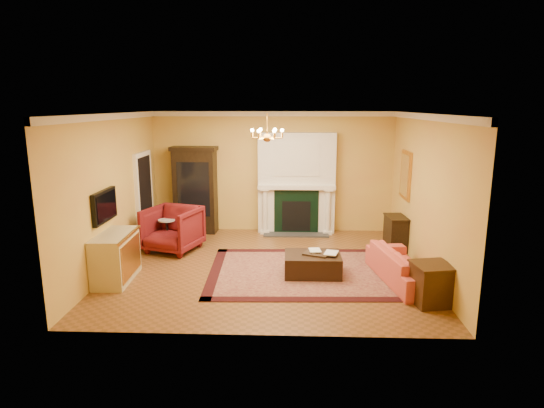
# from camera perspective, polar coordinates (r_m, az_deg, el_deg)

# --- Properties ---
(floor) EXTENTS (6.00, 5.50, 0.02)m
(floor) POSITION_cam_1_polar(r_m,az_deg,el_deg) (9.13, -0.58, -7.94)
(floor) COLOR brown
(floor) RESTS_ON ground
(ceiling) EXTENTS (6.00, 5.50, 0.02)m
(ceiling) POSITION_cam_1_polar(r_m,az_deg,el_deg) (8.57, -0.62, 11.37)
(ceiling) COLOR white
(ceiling) RESTS_ON wall_back
(wall_back) EXTENTS (6.00, 0.02, 3.00)m
(wall_back) POSITION_cam_1_polar(r_m,az_deg,el_deg) (11.44, 0.08, 4.03)
(wall_back) COLOR gold
(wall_back) RESTS_ON floor
(wall_front) EXTENTS (6.00, 0.02, 3.00)m
(wall_front) POSITION_cam_1_polar(r_m,az_deg,el_deg) (6.04, -1.89, -3.55)
(wall_front) COLOR gold
(wall_front) RESTS_ON floor
(wall_left) EXTENTS (0.02, 5.50, 3.00)m
(wall_left) POSITION_cam_1_polar(r_m,az_deg,el_deg) (9.37, -19.33, 1.47)
(wall_left) COLOR gold
(wall_left) RESTS_ON floor
(wall_right) EXTENTS (0.02, 5.50, 3.00)m
(wall_right) POSITION_cam_1_polar(r_m,az_deg,el_deg) (9.09, 18.72, 1.19)
(wall_right) COLOR gold
(wall_right) RESTS_ON floor
(fireplace) EXTENTS (1.90, 0.70, 2.50)m
(fireplace) POSITION_cam_1_polar(r_m,az_deg,el_deg) (11.30, 3.09, 2.33)
(fireplace) COLOR silver
(fireplace) RESTS_ON wall_back
(crown_molding) EXTENTS (6.00, 5.50, 0.12)m
(crown_molding) POSITION_cam_1_polar(r_m,az_deg,el_deg) (9.52, -0.33, 11.05)
(crown_molding) COLOR silver
(crown_molding) RESTS_ON ceiling
(doorway) EXTENTS (0.08, 1.05, 2.10)m
(doorway) POSITION_cam_1_polar(r_m,az_deg,el_deg) (11.00, -15.70, 0.82)
(doorway) COLOR white
(doorway) RESTS_ON wall_left
(tv_panel) EXTENTS (0.09, 0.95, 0.58)m
(tv_panel) POSITION_cam_1_polar(r_m,az_deg,el_deg) (8.83, -20.27, -0.23)
(tv_panel) COLOR black
(tv_panel) RESTS_ON wall_left
(gilt_mirror) EXTENTS (0.06, 0.76, 1.05)m
(gilt_mirror) POSITION_cam_1_polar(r_m,az_deg,el_deg) (10.38, 16.41, 3.51)
(gilt_mirror) COLOR gold
(gilt_mirror) RESTS_ON wall_right
(chandelier) EXTENTS (0.63, 0.55, 0.53)m
(chandelier) POSITION_cam_1_polar(r_m,az_deg,el_deg) (8.58, -0.62, 8.69)
(chandelier) COLOR gold
(chandelier) RESTS_ON ceiling
(oriental_rug) EXTENTS (3.78, 2.89, 0.01)m
(oriental_rug) POSITION_cam_1_polar(r_m,az_deg,el_deg) (8.87, 4.20, -8.47)
(oriental_rug) COLOR #490F1C
(oriental_rug) RESTS_ON floor
(china_cabinet) EXTENTS (1.05, 0.52, 2.06)m
(china_cabinet) POSITION_cam_1_polar(r_m,az_deg,el_deg) (11.49, -9.59, 1.51)
(china_cabinet) COLOR black
(china_cabinet) RESTS_ON floor
(wingback_armchair) EXTENTS (1.31, 1.27, 1.08)m
(wingback_armchair) POSITION_cam_1_polar(r_m,az_deg,el_deg) (10.18, -12.38, -2.83)
(wingback_armchair) COLOR maroon
(wingback_armchair) RESTS_ON floor
(pedestal_table) EXTENTS (0.37, 0.37, 0.66)m
(pedestal_table) POSITION_cam_1_polar(r_m,az_deg,el_deg) (10.43, -13.04, -3.39)
(pedestal_table) COLOR black
(pedestal_table) RESTS_ON floor
(commode) EXTENTS (0.60, 1.20, 0.88)m
(commode) POSITION_cam_1_polar(r_m,az_deg,el_deg) (8.80, -19.02, -6.32)
(commode) COLOR #BDB08A
(commode) RESTS_ON floor
(coral_sofa) EXTENTS (0.90, 2.06, 0.78)m
(coral_sofa) POSITION_cam_1_polar(r_m,az_deg,el_deg) (8.63, 16.27, -6.86)
(coral_sofa) COLOR #BB423B
(coral_sofa) RESTS_ON floor
(end_table) EXTENTS (0.65, 0.65, 0.64)m
(end_table) POSITION_cam_1_polar(r_m,az_deg,el_deg) (7.84, 19.36, -9.57)
(end_table) COLOR #311C0D
(end_table) RESTS_ON floor
(console_table) EXTENTS (0.42, 0.68, 0.73)m
(console_table) POSITION_cam_1_polar(r_m,az_deg,el_deg) (10.42, 15.24, -3.62)
(console_table) COLOR black
(console_table) RESTS_ON floor
(leather_ottoman) EXTENTS (1.05, 0.77, 0.39)m
(leather_ottoman) POSITION_cam_1_polar(r_m,az_deg,el_deg) (8.68, 5.11, -7.53)
(leather_ottoman) COLOR black
(leather_ottoman) RESTS_ON oriental_rug
(ottoman_tray) EXTENTS (0.56, 0.51, 0.03)m
(ottoman_tray) POSITION_cam_1_polar(r_m,az_deg,el_deg) (8.63, 5.65, -6.18)
(ottoman_tray) COLOR black
(ottoman_tray) RESTS_ON leather_ottoman
(book_a) EXTENTS (0.21, 0.05, 0.28)m
(book_a) POSITION_cam_1_polar(r_m,az_deg,el_deg) (8.64, 4.73, -5.04)
(book_a) COLOR gray
(book_a) RESTS_ON ottoman_tray
(book_b) EXTENTS (0.23, 0.09, 0.32)m
(book_b) POSITION_cam_1_polar(r_m,az_deg,el_deg) (8.57, 6.68, -5.12)
(book_b) COLOR gray
(book_b) RESTS_ON ottoman_tray
(topiary_left) EXTENTS (0.14, 0.14, 0.38)m
(topiary_left) POSITION_cam_1_polar(r_m,az_deg,el_deg) (11.23, -0.88, 3.56)
(topiary_left) COLOR gray
(topiary_left) RESTS_ON fireplace
(topiary_right) EXTENTS (0.17, 0.17, 0.47)m
(topiary_right) POSITION_cam_1_polar(r_m,az_deg,el_deg) (11.23, 5.69, 3.74)
(topiary_right) COLOR gray
(topiary_right) RESTS_ON fireplace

